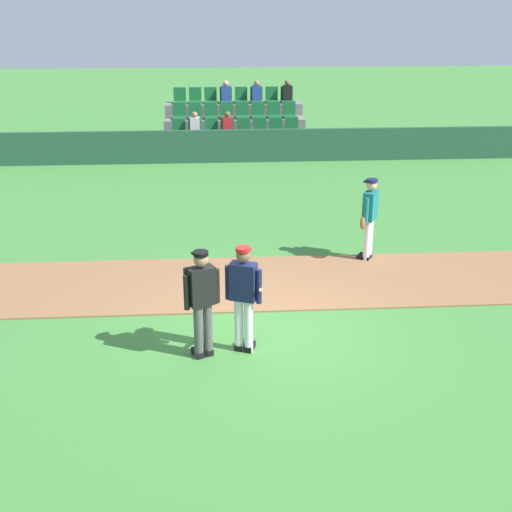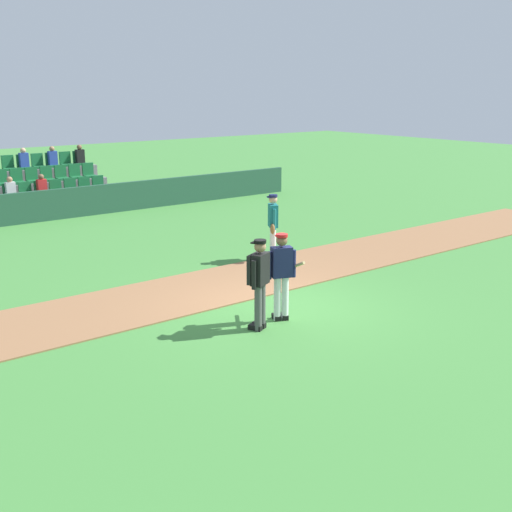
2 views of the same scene
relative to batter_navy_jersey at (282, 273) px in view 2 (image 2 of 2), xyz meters
name	(u,v)px [view 2 (image 2 of 2)]	position (x,y,z in m)	size (l,w,h in m)	color
ground_plane	(277,308)	(0.37, 0.57, -0.97)	(80.00, 80.00, 0.00)	#42843A
infield_dirt_path	(222,285)	(0.37, 2.62, -0.95)	(28.00, 2.59, 0.03)	#936642
dugout_fence	(61,204)	(0.37, 12.45, -0.43)	(20.00, 0.16, 1.07)	#234C38
stadium_bleachers	(42,194)	(0.38, 14.33, -0.34)	(5.00, 2.95, 2.30)	slate
batter_navy_jersey	(282,273)	(0.00, 0.00, 0.00)	(0.60, 0.80, 1.76)	white
umpire_home_plate	(259,279)	(-0.65, -0.11, 0.03)	(0.54, 0.43, 1.76)	#4C4C4C
runner_teal_jersey	(273,225)	(2.77, 3.67, -0.01)	(0.48, 0.58, 1.76)	white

